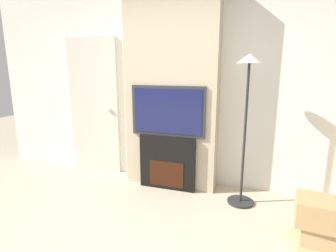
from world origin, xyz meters
The scene contains 7 objects.
wall_back centered at (0.00, 2.03, 1.35)m, with size 6.00×0.06×2.70m.
chimney_breast centered at (0.00, 1.84, 1.35)m, with size 1.24×0.31×2.70m.
fireplace centered at (0.00, 1.69, 0.37)m, with size 0.77×0.15×0.74m.
television centered at (0.00, 1.68, 1.07)m, with size 0.99×0.07×0.66m.
floor_lamp centered at (0.98, 1.56, 1.24)m, with size 0.32×0.32×1.77m.
box_stack centered at (1.65, 0.72, 0.27)m, with size 0.49×0.38×0.57m.
entry_door centered at (-1.32, 1.97, 1.04)m, with size 0.84×0.09×2.07m.
Camera 1 is at (1.05, -1.51, 1.61)m, focal length 28.00 mm.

